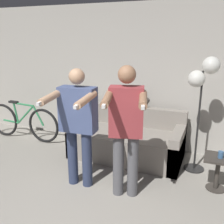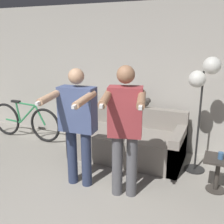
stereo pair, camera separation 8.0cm
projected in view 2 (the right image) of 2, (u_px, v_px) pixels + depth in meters
The scene contains 9 objects.
wall_back at pixel (137, 78), 4.77m from camera, with size 10.00×0.05×2.60m.
couch at pixel (128, 141), 4.52m from camera, with size 1.88×0.91×0.81m.
person_left at pixel (77, 120), 3.47m from camera, with size 0.59×0.70×1.64m.
person_right at pixel (125, 125), 3.21m from camera, with size 0.60×0.76×1.70m.
cat at pixel (142, 103), 4.62m from camera, with size 0.40×0.13×0.18m.
floor_lamp at pixel (204, 81), 3.73m from camera, with size 0.43×0.31×1.76m.
side_table at pixel (218, 168), 3.49m from camera, with size 0.37×0.37×0.48m.
cup at pixel (221, 156), 3.42m from camera, with size 0.07×0.07×0.09m.
bicycle at pixel (25, 121), 5.33m from camera, with size 1.69×0.07×0.78m.
Camera 2 is at (1.46, -1.46, 2.02)m, focal length 42.00 mm.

